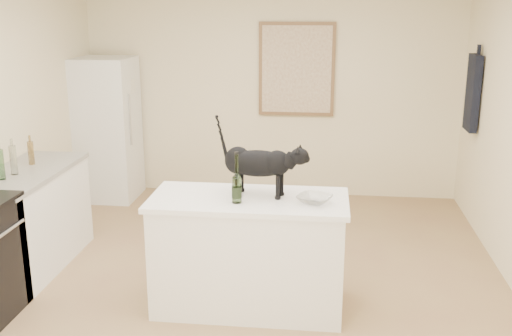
% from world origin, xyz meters
% --- Properties ---
extents(floor, '(5.50, 5.50, 0.00)m').
position_xyz_m(floor, '(0.00, 0.00, 0.00)').
color(floor, '#A18455').
rests_on(floor, ground).
extents(wall_back, '(4.50, 0.00, 4.50)m').
position_xyz_m(wall_back, '(0.00, 2.75, 1.30)').
color(wall_back, beige).
rests_on(wall_back, ground).
extents(wall_front, '(4.50, 0.00, 4.50)m').
position_xyz_m(wall_front, '(0.00, -2.75, 1.30)').
color(wall_front, beige).
rests_on(wall_front, ground).
extents(island_base, '(1.44, 0.67, 0.86)m').
position_xyz_m(island_base, '(0.10, -0.20, 0.43)').
color(island_base, white).
rests_on(island_base, floor).
extents(island_top, '(1.50, 0.70, 0.04)m').
position_xyz_m(island_top, '(0.10, -0.20, 0.88)').
color(island_top, white).
rests_on(island_top, island_base).
extents(left_cabinets, '(0.60, 1.40, 0.86)m').
position_xyz_m(left_cabinets, '(-1.95, 0.30, 0.43)').
color(left_cabinets, white).
rests_on(left_cabinets, floor).
extents(left_countertop, '(0.62, 1.44, 0.04)m').
position_xyz_m(left_countertop, '(-1.95, 0.30, 0.88)').
color(left_countertop, gray).
rests_on(left_countertop, left_cabinets).
extents(fridge, '(0.68, 0.68, 1.70)m').
position_xyz_m(fridge, '(-1.95, 2.35, 0.85)').
color(fridge, white).
rests_on(fridge, floor).
extents(artwork_frame, '(0.90, 0.03, 1.10)m').
position_xyz_m(artwork_frame, '(0.30, 2.72, 1.55)').
color(artwork_frame, brown).
rests_on(artwork_frame, wall_back).
extents(artwork_canvas, '(0.82, 0.00, 1.02)m').
position_xyz_m(artwork_canvas, '(0.30, 2.70, 1.55)').
color(artwork_canvas, beige).
rests_on(artwork_canvas, wall_back).
extents(hanging_garment, '(0.08, 0.34, 0.80)m').
position_xyz_m(hanging_garment, '(2.19, 2.05, 1.40)').
color(hanging_garment, black).
rests_on(hanging_garment, wall_right).
extents(black_cat, '(0.67, 0.31, 0.45)m').
position_xyz_m(black_cat, '(0.16, -0.13, 1.12)').
color(black_cat, black).
rests_on(black_cat, island_top).
extents(wine_bottle, '(0.09, 0.09, 0.34)m').
position_xyz_m(wine_bottle, '(0.03, -0.33, 1.07)').
color(wine_bottle, '#314F1F').
rests_on(wine_bottle, island_top).
extents(glass_bowl, '(0.33, 0.33, 0.06)m').
position_xyz_m(glass_bowl, '(0.60, -0.28, 0.93)').
color(glass_bowl, white).
rests_on(glass_bowl, island_top).
extents(fridge_paper, '(0.04, 0.12, 0.16)m').
position_xyz_m(fridge_paper, '(-1.60, 2.36, 1.37)').
color(fridge_paper, silver).
rests_on(fridge_paper, fridge).
extents(counter_bottle_cluster, '(0.09, 0.54, 0.25)m').
position_xyz_m(counter_bottle_cluster, '(-1.98, 0.23, 1.02)').
color(counter_bottle_cluster, brown).
rests_on(counter_bottle_cluster, left_countertop).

